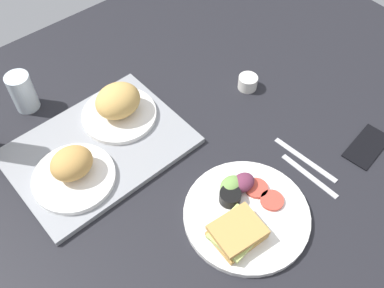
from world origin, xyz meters
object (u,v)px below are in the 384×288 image
at_px(serving_tray, 99,148).
at_px(bread_plate_near, 73,170).
at_px(knife, 305,159).
at_px(cell_phone, 367,146).
at_px(bread_plate_far, 118,106).
at_px(drinking_glass, 23,92).
at_px(espresso_cup, 248,82).
at_px(fork, 309,176).
at_px(plate_with_salad, 244,213).

distance_m(serving_tray, bread_plate_near, 0.11).
bearing_deg(knife, cell_phone, -121.22).
xyz_separation_m(bread_plate_far, cell_phone, (0.45, -0.50, -0.05)).
bearing_deg(drinking_glass, espresso_cup, -32.92).
distance_m(bread_plate_near, fork, 0.59).
relative_size(bread_plate_far, drinking_glass, 1.78).
xyz_separation_m(bread_plate_near, drinking_glass, (0.02, 0.31, 0.01)).
xyz_separation_m(serving_tray, knife, (0.39, -0.37, -0.01)).
bearing_deg(plate_with_salad, fork, -6.65).
xyz_separation_m(bread_plate_far, espresso_cup, (0.36, -0.14, -0.04)).
xyz_separation_m(knife, cell_phone, (0.16, -0.08, 0.00)).
relative_size(serving_tray, bread_plate_near, 2.21).
bearing_deg(serving_tray, cell_phone, -39.01).
xyz_separation_m(espresso_cup, fork, (-0.10, -0.33, -0.02)).
xyz_separation_m(drinking_glass, cell_phone, (0.62, -0.71, -0.05)).
bearing_deg(serving_tray, plate_with_salad, -68.09).
bearing_deg(fork, bread_plate_near, 48.68).
relative_size(knife, cell_phone, 1.32).
bearing_deg(plate_with_salad, serving_tray, 111.91).
height_order(bread_plate_far, plate_with_salad, bread_plate_far).
bearing_deg(fork, bread_plate_far, 26.44).
height_order(bread_plate_near, plate_with_salad, bread_plate_near).
bearing_deg(plate_with_salad, cell_phone, -8.70).
relative_size(plate_with_salad, knife, 1.56).
relative_size(bread_plate_far, knife, 1.07).
relative_size(espresso_cup, knife, 0.29).
bearing_deg(knife, bread_plate_far, 28.85).
height_order(fork, knife, same).
bearing_deg(knife, drinking_glass, 30.81).
xyz_separation_m(serving_tray, espresso_cup, (0.46, -0.08, 0.01)).
distance_m(bread_plate_far, fork, 0.53).
bearing_deg(cell_phone, espresso_cup, 95.43).
height_order(fork, cell_phone, cell_phone).
bearing_deg(espresso_cup, plate_with_salad, -135.38).
distance_m(espresso_cup, knife, 0.29).
bearing_deg(espresso_cup, bread_plate_far, 159.24).
height_order(serving_tray, knife, serving_tray).
bearing_deg(drinking_glass, cell_phone, -48.69).
bearing_deg(cell_phone, bread_plate_far, 123.49).
distance_m(drinking_glass, fork, 0.80).
distance_m(plate_with_salad, cell_phone, 0.40).
bearing_deg(espresso_cup, bread_plate_near, 176.09).
relative_size(drinking_glass, espresso_cup, 2.04).
height_order(drinking_glass, fork, drinking_glass).
bearing_deg(cell_phone, plate_with_salad, 162.92).
height_order(bread_plate_near, bread_plate_far, bread_plate_far).
bearing_deg(bread_plate_near, plate_with_salad, -53.69).
xyz_separation_m(bread_plate_far, knife, (0.29, -0.42, -0.05)).
height_order(plate_with_salad, fork, plate_with_salad).
xyz_separation_m(bread_plate_far, drinking_glass, (-0.18, 0.21, 0.00)).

